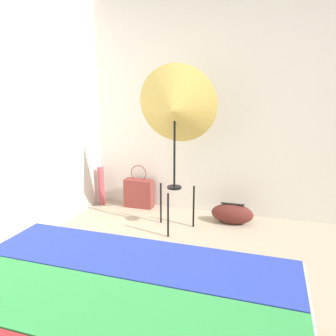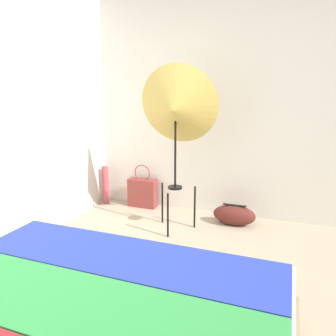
# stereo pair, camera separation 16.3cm
# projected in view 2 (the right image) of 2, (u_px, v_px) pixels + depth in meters

# --- Properties ---
(ground_plane) EXTENTS (14.00, 14.00, 0.00)m
(ground_plane) POSITION_uv_depth(u_px,v_px,m) (137.00, 332.00, 2.01)
(ground_plane) COLOR tan
(wall_back) EXTENTS (8.00, 0.05, 2.60)m
(wall_back) POSITION_uv_depth(u_px,v_px,m) (219.00, 104.00, 3.72)
(wall_back) COLOR silver
(wall_back) RESTS_ON ground_plane
(wall_side_left) EXTENTS (0.05, 8.00, 2.60)m
(wall_side_left) POSITION_uv_depth(u_px,v_px,m) (36.00, 106.00, 3.14)
(wall_side_left) COLOR silver
(wall_side_left) RESTS_ON ground_plane
(photo_umbrella) EXTENTS (0.82, 0.43, 1.71)m
(photo_umbrella) POSITION_uv_depth(u_px,v_px,m) (175.00, 108.00, 3.22)
(photo_umbrella) COLOR black
(photo_umbrella) RESTS_ON ground_plane
(tote_bag) EXTENTS (0.36, 0.15, 0.54)m
(tote_bag) POSITION_uv_depth(u_px,v_px,m) (143.00, 192.00, 4.15)
(tote_bag) COLOR brown
(tote_bag) RESTS_ON ground_plane
(duffel_bag) EXTENTS (0.46, 0.22, 0.23)m
(duffel_bag) POSITION_uv_depth(u_px,v_px,m) (234.00, 215.00, 3.59)
(duffel_bag) COLOR #5B231E
(duffel_bag) RESTS_ON ground_plane
(paper_roll) EXTENTS (0.08, 0.08, 0.49)m
(paper_roll) POSITION_uv_depth(u_px,v_px,m) (106.00, 185.00, 4.26)
(paper_roll) COLOR #BC4C56
(paper_roll) RESTS_ON ground_plane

